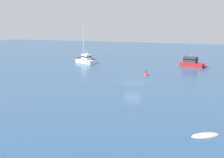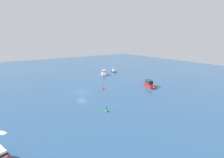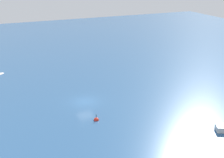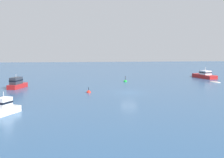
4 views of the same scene
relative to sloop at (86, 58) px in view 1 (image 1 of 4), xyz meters
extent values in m
plane|color=#2D5684|center=(18.09, -23.52, -0.17)|extent=(160.00, 160.00, 0.00)
ellipsoid|color=#191E4C|center=(-0.07, 0.02, -0.17)|extent=(6.08, 3.03, 0.86)
cube|color=silver|center=(0.61, -0.18, 0.51)|extent=(1.99, 1.47, 0.49)
cylinder|color=silver|center=(-0.64, 0.18, 4.35)|extent=(0.13, 0.13, 8.16)
cylinder|color=silver|center=(0.64, -0.18, 1.00)|extent=(2.59, 0.84, 0.11)
cylinder|color=white|center=(0.40, -0.09, 0.80)|extent=(0.32, 0.32, 1.07)
sphere|color=gray|center=(0.40, -0.09, 1.46)|extent=(0.24, 0.24, 0.24)
ellipsoid|color=silver|center=(29.87, -43.11, -0.17)|extent=(2.69, 2.39, 0.39)
cube|color=silver|center=(2.80, -6.59, 0.22)|extent=(5.12, 3.61, 0.76)
cone|color=silver|center=(0.08, -5.20, 0.22)|extent=(1.45, 1.25, 0.76)
cube|color=white|center=(3.02, -6.70, 1.22)|extent=(2.15, 1.90, 1.25)
cube|color=black|center=(3.02, -6.70, 1.29)|extent=(2.21, 1.96, 0.24)
cylinder|color=silver|center=(3.02, -6.70, 2.20)|extent=(0.08, 0.08, 0.70)
cube|color=#B21E1E|center=(24.97, -4.11, 0.23)|extent=(5.05, 3.03, 0.80)
cone|color=#B21E1E|center=(27.76, -5.03, 0.23)|extent=(1.39, 1.13, 0.80)
cube|color=#2D333D|center=(24.56, -3.97, 1.24)|extent=(2.90, 2.05, 1.22)
cube|color=black|center=(24.56, -3.97, 1.30)|extent=(2.95, 2.10, 0.24)
cylinder|color=silver|center=(24.56, -3.97, 2.15)|extent=(0.08, 0.08, 0.59)
sphere|color=red|center=(18.66, -16.84, -0.17)|extent=(0.75, 0.75, 0.75)
cylinder|color=black|center=(18.66, -16.84, 0.46)|extent=(0.08, 0.08, 0.50)
camera|label=1|loc=(30.95, -69.36, 9.32)|focal=51.61mm
camera|label=2|loc=(60.53, -42.89, 14.81)|focal=28.06mm
camera|label=3|loc=(32.32, 20.49, 20.67)|focal=49.93mm
camera|label=4|loc=(-35.87, -15.79, 8.41)|focal=53.31mm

